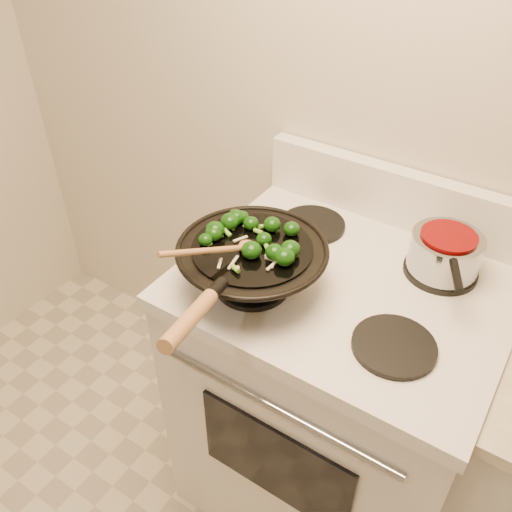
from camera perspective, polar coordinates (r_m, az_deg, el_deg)
The scene contains 5 objects.
stove at distance 1.67m, azimuth 8.01°, elevation -14.15°, with size 0.78×0.67×1.08m.
wok at distance 1.26m, azimuth -0.46°, elevation -0.85°, with size 0.35×0.58×0.20m.
stirfry at distance 1.24m, azimuth -0.32°, elevation 2.14°, with size 0.24×0.22×0.04m.
wooden_spoon at distance 1.18m, azimuth -3.36°, elevation 0.74°, with size 0.12×0.23×0.08m.
saucepan at distance 1.38m, azimuth 19.29°, elevation 0.34°, with size 0.17×0.26×0.10m.
Camera 1 is at (0.17, 0.21, 1.78)m, focal length 38.00 mm.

